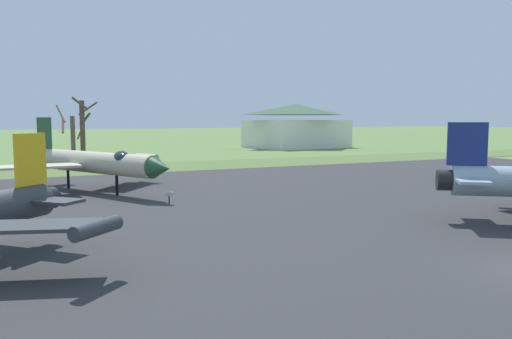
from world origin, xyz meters
name	(u,v)px	position (x,y,z in m)	size (l,w,h in m)	color
asphalt_apron	(312,208)	(0.00, 15.26, 0.03)	(91.78, 50.86, 0.05)	#333335
grass_verge_strip	(168,167)	(0.00, 46.69, 0.03)	(151.78, 12.00, 0.06)	#586E38
jet_fighter_rear_left	(92,162)	(-11.28, 28.58, 2.38)	(14.38, 15.54, 5.75)	#B7B293
info_placard_rear_left	(169,197)	(-7.70, 20.49, 0.53)	(0.50, 0.29, 0.88)	black
bare_tree_left_of_center	(71,138)	(-10.17, 51.19, 3.47)	(2.80, 2.94, 7.27)	brown
bare_tree_center	(83,130)	(-8.58, 53.43, 4.31)	(3.15, 3.18, 8.26)	brown
visitor_building	(296,127)	(35.11, 76.51, 4.15)	(20.36, 16.57, 8.56)	silver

